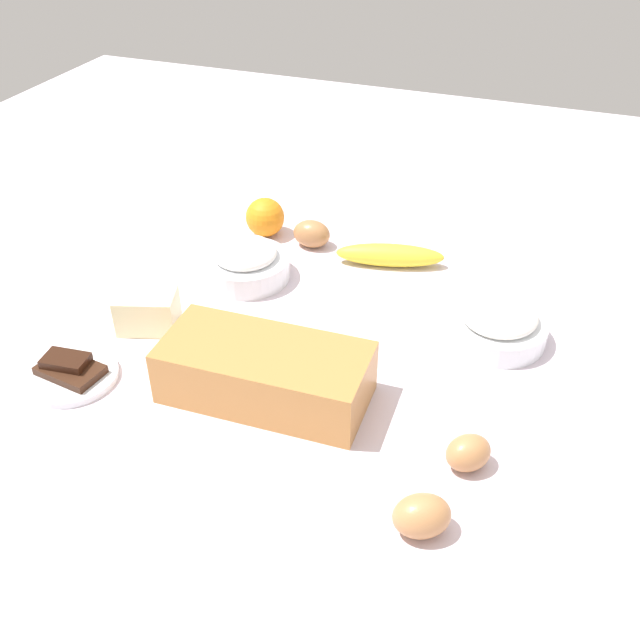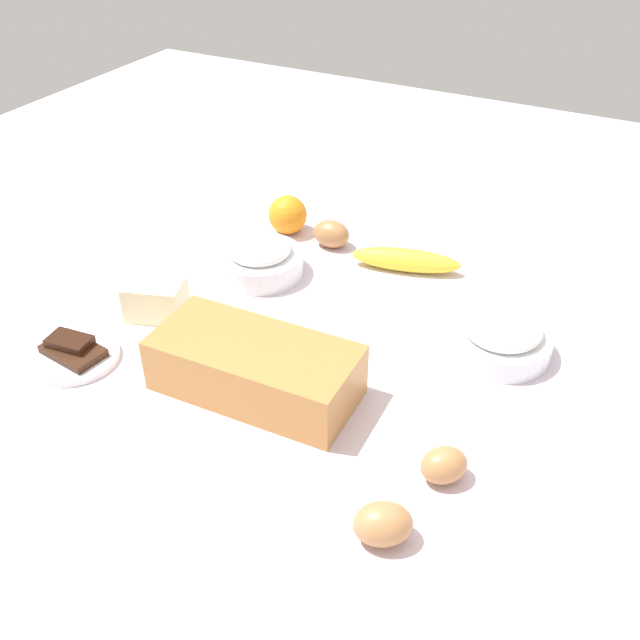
{
  "view_description": "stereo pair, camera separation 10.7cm",
  "coord_description": "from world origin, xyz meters",
  "px_view_note": "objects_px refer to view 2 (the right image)",
  "views": [
    {
      "loc": [
        -0.31,
        0.82,
        0.66
      ],
      "look_at": [
        0.0,
        0.0,
        0.04
      ],
      "focal_mm": 40.56,
      "sensor_mm": 36.0,
      "label": 1
    },
    {
      "loc": [
        -0.4,
        0.78,
        0.66
      ],
      "look_at": [
        0.0,
        0.0,
        0.04
      ],
      "focal_mm": 40.56,
      "sensor_mm": 36.0,
      "label": 2
    }
  ],
  "objects_px": {
    "sugar_bowl": "(260,258)",
    "orange_fruit": "(288,215)",
    "butter_block": "(156,299)",
    "egg_near_butter": "(444,465)",
    "egg_loose": "(331,234)",
    "egg_beside_bowl": "(383,524)",
    "banana": "(406,260)",
    "loaf_pan": "(255,367)",
    "flour_bowl": "(502,337)",
    "chocolate_plate": "(74,354)"
  },
  "relations": [
    {
      "from": "chocolate_plate",
      "to": "egg_near_butter",
      "type": "bearing_deg",
      "value": -176.93
    },
    {
      "from": "sugar_bowl",
      "to": "orange_fruit",
      "type": "height_order",
      "value": "orange_fruit"
    },
    {
      "from": "egg_near_butter",
      "to": "egg_loose",
      "type": "distance_m",
      "value": 0.58
    },
    {
      "from": "loaf_pan",
      "to": "butter_block",
      "type": "bearing_deg",
      "value": -21.13
    },
    {
      "from": "flour_bowl",
      "to": "sugar_bowl",
      "type": "bearing_deg",
      "value": -3.61
    },
    {
      "from": "sugar_bowl",
      "to": "egg_near_butter",
      "type": "distance_m",
      "value": 0.53
    },
    {
      "from": "orange_fruit",
      "to": "flour_bowl",
      "type": "bearing_deg",
      "value": 158.78
    },
    {
      "from": "loaf_pan",
      "to": "chocolate_plate",
      "type": "xyz_separation_m",
      "value": [
        0.27,
        0.06,
        -0.03
      ]
    },
    {
      "from": "egg_near_butter",
      "to": "egg_beside_bowl",
      "type": "relative_size",
      "value": 0.88
    },
    {
      "from": "loaf_pan",
      "to": "egg_near_butter",
      "type": "bearing_deg",
      "value": 171.37
    },
    {
      "from": "orange_fruit",
      "to": "egg_near_butter",
      "type": "xyz_separation_m",
      "value": [
        -0.47,
        0.45,
        -0.01
      ]
    },
    {
      "from": "flour_bowl",
      "to": "banana",
      "type": "xyz_separation_m",
      "value": [
        0.21,
        -0.15,
        -0.01
      ]
    },
    {
      "from": "chocolate_plate",
      "to": "loaf_pan",
      "type": "bearing_deg",
      "value": -166.69
    },
    {
      "from": "banana",
      "to": "orange_fruit",
      "type": "distance_m",
      "value": 0.25
    },
    {
      "from": "egg_near_butter",
      "to": "chocolate_plate",
      "type": "relative_size",
      "value": 0.45
    },
    {
      "from": "egg_loose",
      "to": "chocolate_plate",
      "type": "relative_size",
      "value": 0.53
    },
    {
      "from": "sugar_bowl",
      "to": "egg_beside_bowl",
      "type": "xyz_separation_m",
      "value": [
        -0.41,
        0.42,
        -0.01
      ]
    },
    {
      "from": "loaf_pan",
      "to": "egg_near_butter",
      "type": "xyz_separation_m",
      "value": [
        -0.28,
        0.03,
        -0.02
      ]
    },
    {
      "from": "egg_near_butter",
      "to": "banana",
      "type": "bearing_deg",
      "value": -62.71
    },
    {
      "from": "butter_block",
      "to": "egg_near_butter",
      "type": "xyz_separation_m",
      "value": [
        -0.52,
        0.12,
        -0.01
      ]
    },
    {
      "from": "orange_fruit",
      "to": "chocolate_plate",
      "type": "xyz_separation_m",
      "value": [
        0.09,
        0.48,
        -0.03
      ]
    },
    {
      "from": "loaf_pan",
      "to": "flour_bowl",
      "type": "distance_m",
      "value": 0.37
    },
    {
      "from": "orange_fruit",
      "to": "butter_block",
      "type": "bearing_deg",
      "value": 81.7
    },
    {
      "from": "egg_loose",
      "to": "banana",
      "type": "bearing_deg",
      "value": 174.31
    },
    {
      "from": "egg_beside_bowl",
      "to": "chocolate_plate",
      "type": "relative_size",
      "value": 0.51
    },
    {
      "from": "chocolate_plate",
      "to": "orange_fruit",
      "type": "bearing_deg",
      "value": -100.14
    },
    {
      "from": "egg_near_butter",
      "to": "egg_beside_bowl",
      "type": "xyz_separation_m",
      "value": [
        0.03,
        0.12,
        0.0
      ]
    },
    {
      "from": "loaf_pan",
      "to": "egg_loose",
      "type": "xyz_separation_m",
      "value": [
        0.09,
        -0.41,
        -0.02
      ]
    },
    {
      "from": "egg_beside_bowl",
      "to": "chocolate_plate",
      "type": "xyz_separation_m",
      "value": [
        0.53,
        -0.09,
        -0.01
      ]
    },
    {
      "from": "egg_near_butter",
      "to": "egg_loose",
      "type": "height_order",
      "value": "egg_loose"
    },
    {
      "from": "sugar_bowl",
      "to": "egg_loose",
      "type": "distance_m",
      "value": 0.16
    },
    {
      "from": "butter_block",
      "to": "egg_near_butter",
      "type": "bearing_deg",
      "value": 167.23
    },
    {
      "from": "banana",
      "to": "orange_fruit",
      "type": "xyz_separation_m",
      "value": [
        0.25,
        -0.03,
        0.02
      ]
    },
    {
      "from": "flour_bowl",
      "to": "loaf_pan",
      "type": "bearing_deg",
      "value": 40.95
    },
    {
      "from": "butter_block",
      "to": "egg_near_butter",
      "type": "height_order",
      "value": "butter_block"
    },
    {
      "from": "banana",
      "to": "egg_loose",
      "type": "height_order",
      "value": "egg_loose"
    },
    {
      "from": "loaf_pan",
      "to": "flour_bowl",
      "type": "height_order",
      "value": "loaf_pan"
    },
    {
      "from": "chocolate_plate",
      "to": "butter_block",
      "type": "bearing_deg",
      "value": -104.24
    },
    {
      "from": "butter_block",
      "to": "egg_loose",
      "type": "xyz_separation_m",
      "value": [
        -0.15,
        -0.33,
        -0.0
      ]
    },
    {
      "from": "loaf_pan",
      "to": "egg_beside_bowl",
      "type": "xyz_separation_m",
      "value": [
        -0.26,
        0.15,
        -0.02
      ]
    },
    {
      "from": "egg_near_butter",
      "to": "sugar_bowl",
      "type": "bearing_deg",
      "value": -34.38
    },
    {
      "from": "banana",
      "to": "sugar_bowl",
      "type": "bearing_deg",
      "value": 30.03
    },
    {
      "from": "banana",
      "to": "butter_block",
      "type": "bearing_deg",
      "value": 46.01
    },
    {
      "from": "sugar_bowl",
      "to": "orange_fruit",
      "type": "bearing_deg",
      "value": -78.46
    },
    {
      "from": "egg_near_butter",
      "to": "egg_beside_bowl",
      "type": "bearing_deg",
      "value": 75.57
    },
    {
      "from": "egg_beside_bowl",
      "to": "egg_loose",
      "type": "relative_size",
      "value": 0.97
    },
    {
      "from": "butter_block",
      "to": "egg_loose",
      "type": "height_order",
      "value": "butter_block"
    },
    {
      "from": "chocolate_plate",
      "to": "banana",
      "type": "bearing_deg",
      "value": -126.34
    },
    {
      "from": "banana",
      "to": "egg_near_butter",
      "type": "distance_m",
      "value": 0.48
    },
    {
      "from": "orange_fruit",
      "to": "egg_beside_bowl",
      "type": "height_order",
      "value": "orange_fruit"
    }
  ]
}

